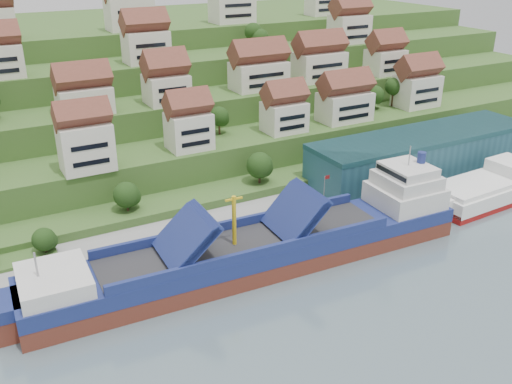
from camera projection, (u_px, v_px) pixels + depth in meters
ground at (274, 261)px, 106.67m from camera, size 300.00×300.00×0.00m
quay at (317, 205)px, 127.04m from camera, size 180.00×14.00×2.20m
hillside at (114, 89)px, 185.45m from camera, size 260.00×128.00×31.00m
hillside_village at (162, 70)px, 146.70m from camera, size 157.88×64.16×29.11m
hillside_trees at (151, 132)px, 130.11m from camera, size 141.74×62.69×29.63m
warehouse at (422, 153)px, 140.22m from camera, size 60.00×15.00×10.00m
flagpole at (325, 190)px, 119.86m from camera, size 1.28×0.16×8.00m
cargo_ship at (267, 249)px, 104.18m from camera, size 82.54×15.99×18.26m
second_ship at (489, 189)px, 130.88m from camera, size 31.54×13.14×8.98m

